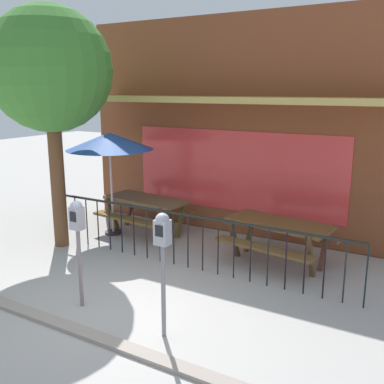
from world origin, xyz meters
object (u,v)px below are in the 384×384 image
object	(u,v)px
patio_umbrella	(110,142)
street_tree	(50,71)
picnic_table_left	(146,205)
picnic_table_right	(278,230)
parking_meter_near	(163,242)
parking_meter_far	(77,226)

from	to	relation	value
patio_umbrella	street_tree	distance (m)	1.80
picnic_table_left	picnic_table_right	world-z (taller)	same
patio_umbrella	parking_meter_near	distance (m)	4.34
picnic_table_left	picnic_table_right	size ratio (longest dim) A/B	0.98
parking_meter_near	parking_meter_far	world-z (taller)	parking_meter_near
picnic_table_left	parking_meter_far	distance (m)	3.42
patio_umbrella	parking_meter_near	bearing A→B (deg)	-41.58
parking_meter_far	street_tree	distance (m)	3.49
picnic_table_left	parking_meter_far	size ratio (longest dim) A/B	1.24
parking_meter_near	street_tree	bearing A→B (deg)	154.00
picnic_table_left	street_tree	world-z (taller)	street_tree
patio_umbrella	street_tree	size ratio (longest dim) A/B	0.48
patio_umbrella	street_tree	world-z (taller)	street_tree
picnic_table_right	picnic_table_left	bearing A→B (deg)	175.86
patio_umbrella	parking_meter_near	xyz separation A→B (m)	(3.20, -2.84, -0.74)
parking_meter_far	parking_meter_near	bearing A→B (deg)	-2.79
street_tree	patio_umbrella	bearing A→B (deg)	68.58
parking_meter_near	street_tree	world-z (taller)	street_tree
picnic_table_right	parking_meter_near	bearing A→B (deg)	-97.87
picnic_table_left	parking_meter_near	size ratio (longest dim) A/B	1.20
picnic_table_left	parking_meter_near	world-z (taller)	parking_meter_near
picnic_table_right	parking_meter_far	distance (m)	3.54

